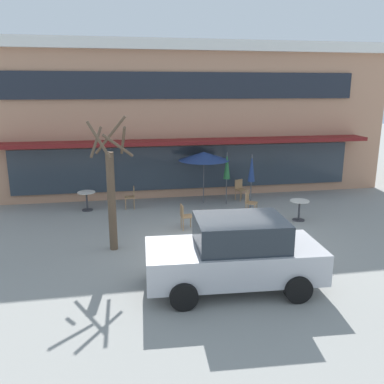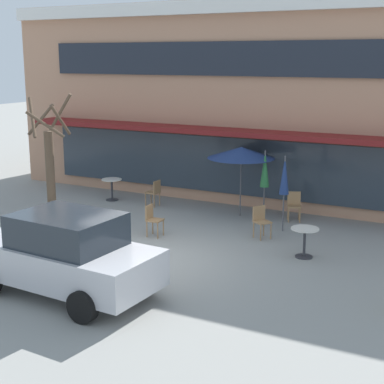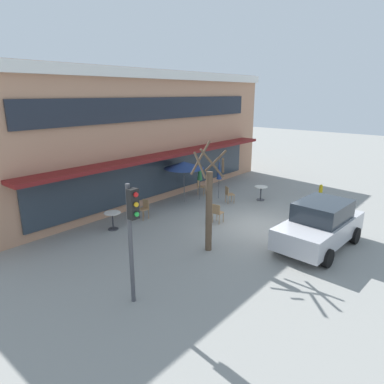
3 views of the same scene
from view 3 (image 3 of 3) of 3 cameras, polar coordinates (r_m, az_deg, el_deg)
The scene contains 15 objects.
ground_plane at distance 15.30m, azimuth 11.12°, elevation -5.65°, with size 80.00×80.00×0.00m, color gray.
building_facade at distance 21.01m, azimuth -13.02°, elevation 9.67°, with size 18.71×9.10×6.74m.
cafe_table_near_wall at distance 18.86m, azimuth 11.41°, elevation 0.19°, with size 0.70×0.70×0.76m.
cafe_table_streetside at distance 14.91m, azimuth -13.10°, elevation -4.23°, with size 0.70×0.70×0.76m.
patio_umbrella_green_folded at distance 18.31m, azimuth 1.31°, elevation 3.62°, with size 0.28×0.28×2.20m.
patio_umbrella_cream_folded at distance 18.57m, azimuth 4.55°, elevation 3.76°, with size 0.28×0.28×2.20m.
patio_umbrella_corner_open at distance 17.75m, azimuth -1.34°, elevation 4.52°, with size 2.10×2.10×2.20m.
cafe_chair_0 at distance 15.26m, azimuth 4.23°, elevation -3.32°, with size 0.42×0.42×0.89m.
cafe_chair_1 at distance 18.09m, azimuth 6.13°, elevation -0.24°, with size 0.55×0.55×0.89m.
cafe_chair_2 at distance 15.92m, azimuth -7.95°, elevation -2.60°, with size 0.41×0.41×0.89m.
cafe_chair_3 at distance 19.50m, azimuth 1.41°, elevation 1.07°, with size 0.52×0.52×0.89m.
parked_sedan at distance 13.68m, azimuth 20.56°, elevation -5.12°, with size 4.29×2.20×1.76m.
street_tree at distance 12.25m, azimuth 2.86°, elevation -1.86°, with size 1.30×1.24×3.97m.
traffic_light_pole at distance 9.07m, azimuth -9.97°, elevation -5.49°, with size 0.26×0.44×3.40m.
fire_hydrant at distance 20.45m, azimuth 20.65°, elevation 0.23°, with size 0.36×0.20×0.71m.
Camera 3 is at (-12.52, -6.76, 5.61)m, focal length 32.00 mm.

